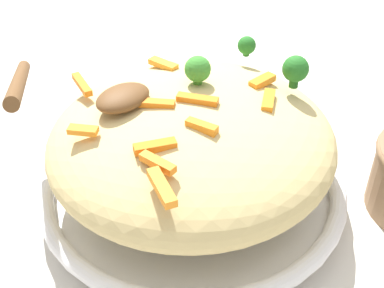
{
  "coord_description": "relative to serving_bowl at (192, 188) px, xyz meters",
  "views": [
    {
      "loc": [
        0.3,
        0.28,
        0.39
      ],
      "look_at": [
        0.0,
        0.0,
        0.08
      ],
      "focal_mm": 48.27,
      "sensor_mm": 36.0,
      "label": 1
    }
  ],
  "objects": [
    {
      "name": "carrot_piece_1",
      "position": [
        0.1,
        -0.04,
        0.11
      ],
      "size": [
        0.02,
        0.03,
        0.01
      ],
      "primitive_type": "cube",
      "rotation": [
        0.0,
        0.0,
        2.18
      ],
      "color": "orange",
      "rests_on": "pasta_mound"
    },
    {
      "name": "broccoli_floret_2",
      "position": [
        -0.12,
        -0.03,
        0.12
      ],
      "size": [
        0.02,
        0.02,
        0.02
      ],
      "color": "#205B1C",
      "rests_on": "pasta_mound"
    },
    {
      "name": "broccoli_floret_1",
      "position": [
        -0.1,
        0.05,
        0.12
      ],
      "size": [
        0.03,
        0.03,
        0.03
      ],
      "color": "#205B1C",
      "rests_on": "pasta_mound"
    },
    {
      "name": "carrot_piece_4",
      "position": [
        0.03,
        -0.02,
        0.11
      ],
      "size": [
        0.03,
        0.04,
        0.01
      ],
      "primitive_type": "cube",
      "rotation": [
        0.0,
        0.0,
        5.35
      ],
      "color": "orange",
      "rests_on": "pasta_mound"
    },
    {
      "name": "carrot_piece_8",
      "position": [
        -0.03,
        -0.08,
        0.11
      ],
      "size": [
        0.01,
        0.03,
        0.01
      ],
      "primitive_type": "cube",
      "rotation": [
        0.0,
        0.0,
        4.82
      ],
      "color": "orange",
      "rests_on": "pasta_mound"
    },
    {
      "name": "carrot_piece_3",
      "position": [
        -0.08,
        0.02,
        0.11
      ],
      "size": [
        0.03,
        0.01,
        0.01
      ],
      "primitive_type": "cube",
      "rotation": [
        0.0,
        0.0,
        6.22
      ],
      "color": "orange",
      "rests_on": "pasta_mound"
    },
    {
      "name": "carrot_piece_2",
      "position": [
        0.1,
        0.07,
        0.11
      ],
      "size": [
        0.03,
        0.04,
        0.01
      ],
      "primitive_type": "cube",
      "rotation": [
        0.0,
        0.0,
        1.16
      ],
      "color": "orange",
      "rests_on": "pasta_mound"
    },
    {
      "name": "ground_plane",
      "position": [
        0.0,
        0.0,
        -0.02
      ],
      "size": [
        2.4,
        2.4,
        0.0
      ],
      "primitive_type": "plane",
      "color": "beige"
    },
    {
      "name": "broccoli_floret_0",
      "position": [
        -0.03,
        -0.02,
        0.13
      ],
      "size": [
        0.03,
        0.03,
        0.03
      ],
      "color": "#377928",
      "rests_on": "pasta_mound"
    },
    {
      "name": "carrot_piece_6",
      "position": [
        0.03,
        0.04,
        0.11
      ],
      "size": [
        0.01,
        0.03,
        0.01
      ],
      "primitive_type": "cube",
      "rotation": [
        0.0,
        0.0,
        1.79
      ],
      "color": "orange",
      "rests_on": "pasta_mound"
    },
    {
      "name": "carrot_piece_9",
      "position": [
        -0.05,
        0.05,
        0.11
      ],
      "size": [
        0.04,
        0.03,
        0.01
      ],
      "primitive_type": "cube",
      "rotation": [
        0.0,
        0.0,
        0.55
      ],
      "color": "orange",
      "rests_on": "pasta_mound"
    },
    {
      "name": "carrot_piece_7",
      "position": [
        -0.0,
        0.01,
        0.11
      ],
      "size": [
        0.03,
        0.04,
        0.01
      ],
      "primitive_type": "cube",
      "rotation": [
        0.0,
        0.0,
        5.21
      ],
      "color": "orange",
      "rests_on": "pasta_mound"
    },
    {
      "name": "serving_spoon",
      "position": [
        0.08,
        -0.06,
        0.13
      ],
      "size": [
        0.15,
        0.16,
        0.08
      ],
      "color": "brown",
      "rests_on": "pasta_mound"
    },
    {
      "name": "carrot_piece_0",
      "position": [
        0.07,
        0.02,
        0.11
      ],
      "size": [
        0.04,
        0.03,
        0.01
      ],
      "primitive_type": "cube",
      "rotation": [
        0.0,
        0.0,
        2.62
      ],
      "color": "orange",
      "rests_on": "pasta_mound"
    },
    {
      "name": "pasta_mound",
      "position": [
        0.0,
        0.0,
        0.06
      ],
      "size": [
        0.29,
        0.28,
        0.1
      ],
      "primitive_type": "ellipsoid",
      "color": "#D1BA7A",
      "rests_on": "serving_bowl"
    },
    {
      "name": "carrot_piece_5",
      "position": [
        0.05,
        -0.1,
        0.11
      ],
      "size": [
        0.02,
        0.04,
        0.01
      ],
      "primitive_type": "cube",
      "rotation": [
        0.0,
        0.0,
        1.25
      ],
      "color": "orange",
      "rests_on": "pasta_mound"
    },
    {
      "name": "serving_bowl",
      "position": [
        0.0,
        0.0,
        0.0
      ],
      "size": [
        0.32,
        0.32,
        0.04
      ],
      "color": "silver",
      "rests_on": "ground_plane"
    },
    {
      "name": "carrot_piece_10",
      "position": [
        0.08,
        0.04,
        0.11
      ],
      "size": [
        0.01,
        0.03,
        0.01
      ],
      "primitive_type": "cube",
      "rotation": [
        0.0,
        0.0,
        4.8
      ],
      "color": "orange",
      "rests_on": "pasta_mound"
    }
  ]
}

